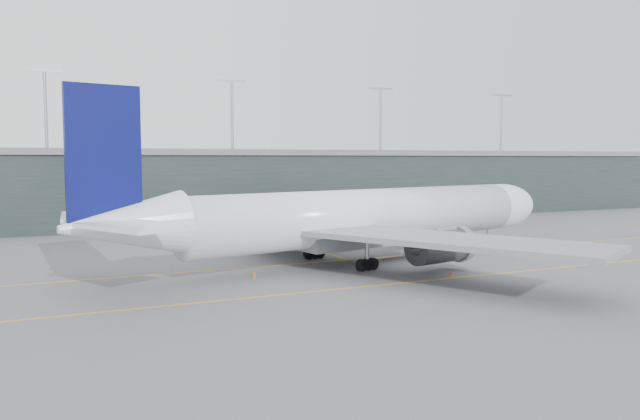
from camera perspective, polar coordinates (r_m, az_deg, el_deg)
name	(u,v)px	position (r m, az deg, el deg)	size (l,w,h in m)	color
ground	(301,258)	(84.05, -1.74, -4.42)	(320.00, 320.00, 0.00)	#535358
taxiline_a	(313,263)	(80.43, -0.63, -4.83)	(160.00, 0.25, 0.02)	orange
taxiline_b	(375,286)	(66.37, 5.03, -6.90)	(160.00, 0.25, 0.02)	orange
taxiline_lead_main	(282,239)	(104.26, -3.49, -2.64)	(0.25, 60.00, 0.02)	orange
terminal	(198,185)	(138.39, -11.14, 2.27)	(240.00, 36.00, 29.00)	#1E2829
main_aircraft	(363,217)	(80.84, 3.98, -0.68)	(72.65, 67.23, 20.50)	white
jet_bridge	(343,209)	(110.80, 2.14, 0.10)	(9.93, 43.42, 5.92)	#29282D
gse_cart	(532,247)	(93.15, 18.83, -3.19)	(2.73, 1.99, 1.70)	red
baggage_dolly	(564,256)	(90.56, 21.39, -3.97)	(2.87, 2.29, 0.29)	#333338
uld_a	(241,244)	(90.85, -7.22, -3.12)	(2.46, 2.16, 1.92)	#3C3B41
uld_b	(256,240)	(94.45, -5.90, -2.79)	(2.22, 1.80, 1.99)	#3C3B41
uld_c	(264,242)	(93.86, -5.12, -2.92)	(2.13, 1.83, 1.72)	#3C3B41
cone_nose	(527,248)	(96.26, 18.37, -3.30)	(0.39, 0.39, 0.63)	#D84C0C
cone_wing_stbd	(451,273)	(73.00, 11.93, -5.67)	(0.39, 0.39, 0.62)	#EB4C0D
cone_wing_port	(337,240)	(99.17, 1.54, -2.78)	(0.50, 0.50, 0.79)	#CA420B
cone_tail	(254,274)	(71.01, -6.05, -5.82)	(0.50, 0.50, 0.79)	#D8470C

